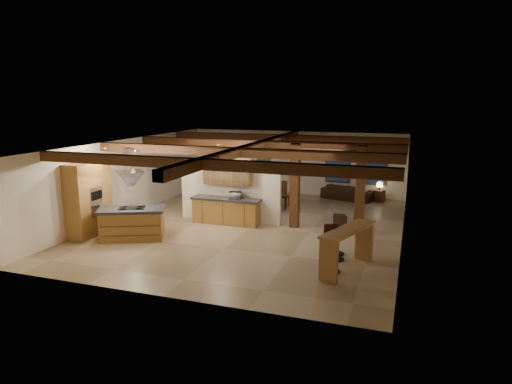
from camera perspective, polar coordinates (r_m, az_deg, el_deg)
ground at (r=15.93m, az=-0.56°, el=-4.37°), size 12.00×12.00×0.00m
room_walls at (r=15.53m, az=-0.57°, el=1.95°), size 12.00×12.00×12.00m
ceiling_beams at (r=15.39m, az=-0.58°, el=5.55°), size 10.00×12.00×0.28m
timber_posts at (r=15.38m, az=8.88°, el=1.65°), size 2.50×0.30×2.90m
partition_wall at (r=16.47m, az=-3.26°, el=0.09°), size 3.80×0.18×2.20m
pantry_cabinet at (r=15.69m, az=-20.19°, el=-0.84°), size 0.67×1.60×2.40m
back_counter at (r=16.26m, az=-3.76°, el=-2.33°), size 2.50×0.66×0.94m
upper_display_cabinet at (r=16.16m, az=-3.54°, el=2.57°), size 1.80×0.36×0.95m
range_hood at (r=14.76m, az=-15.45°, el=1.01°), size 1.10×1.10×1.40m
back_windows at (r=20.69m, az=12.38°, el=3.36°), size 2.70×0.07×1.70m
framed_art at (r=21.58m, az=0.97°, el=4.50°), size 0.65×0.05×0.85m
recessed_cans at (r=14.73m, az=-12.52°, el=5.42°), size 3.16×2.46×0.03m
kitchen_island at (r=15.04m, az=-15.19°, el=-3.75°), size 2.31×1.83×1.01m
dining_table at (r=18.38m, az=0.89°, el=-1.18°), size 1.98×1.52×0.62m
sofa at (r=20.50m, az=11.35°, el=-0.02°), size 2.36×1.40×0.65m
microwave at (r=15.99m, az=-2.61°, el=-0.41°), size 0.48×0.37×0.24m
bar_counter at (r=12.05m, az=11.41°, el=-6.18°), size 1.24×2.21×1.13m
side_table at (r=20.41m, az=15.12°, el=-0.46°), size 0.52×0.52×0.49m
table_lamp at (r=20.32m, az=15.19°, el=0.88°), size 0.29×0.29×0.34m
bar_stool_a at (r=12.00m, az=9.42°, el=-6.91°), size 0.46×0.47×1.22m
bar_stool_b at (r=13.30m, az=10.23°, el=-5.21°), size 0.40×0.40×1.16m
bar_stool_c at (r=12.85m, az=10.19°, el=-5.64°), size 0.46×0.47×1.23m
dining_chairs at (r=18.33m, az=0.89°, el=-0.37°), size 1.80×1.80×1.13m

